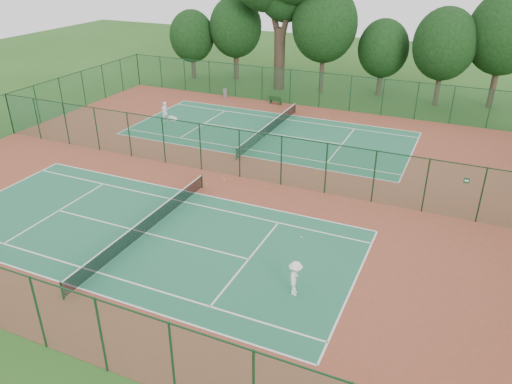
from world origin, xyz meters
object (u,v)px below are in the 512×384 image
player_near (295,278)px  player_far (165,112)px  trash_bin (225,93)px  kit_bag (173,119)px  bench (275,100)px

player_near → player_far: player_far is taller
trash_bin → kit_bag: (-0.87, -8.86, -0.27)m
player_far → trash_bin: (1.28, 9.42, -0.50)m
player_near → trash_bin: 33.51m
player_near → bench: (-12.34, 27.90, -0.45)m
player_near → trash_bin: player_near is taller
player_near → trash_bin: (-18.19, 28.15, -0.45)m
player_near → kit_bag: (-19.06, 19.29, -0.72)m
kit_bag → trash_bin: bearing=102.7°
player_near → bench: size_ratio=1.23×
player_far → bench: bearing=160.0°
trash_bin → player_far: bearing=-97.8°
trash_bin → kit_bag: size_ratio=1.00×
kit_bag → player_near: bearing=-27.0°
player_near → player_far: 27.02m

